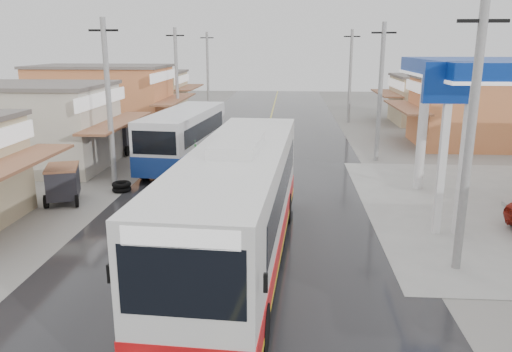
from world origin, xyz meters
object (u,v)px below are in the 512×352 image
object	(u,v)px
tricycle_far	(120,136)
tyre_stack	(122,187)
coach_bus	(239,206)
second_bus	(184,136)
tricycle_near	(63,182)
cyclist	(194,162)

from	to	relation	value
tricycle_far	tyre_stack	distance (m)	9.04
coach_bus	second_bus	bearing A→B (deg)	112.07
coach_bus	tricycle_far	size ratio (longest dim) A/B	5.29
coach_bus	tyre_stack	size ratio (longest dim) A/B	14.52
tricycle_near	tyre_stack	xyz separation A→B (m)	(1.98, 1.81, -0.71)
tricycle_near	second_bus	bearing A→B (deg)	42.67
tricycle_far	second_bus	bearing A→B (deg)	-34.99
coach_bus	tricycle_near	bearing A→B (deg)	148.19
tricycle_near	tyre_stack	size ratio (longest dim) A/B	2.55
second_bus	cyclist	xyz separation A→B (m)	(0.91, -2.04, -1.02)
coach_bus	tricycle_near	distance (m)	10.30
coach_bus	tricycle_near	world-z (taller)	coach_bus
coach_bus	tricycle_far	world-z (taller)	coach_bus
tricycle_far	tyre_stack	xyz separation A→B (m)	(2.89, -8.52, -0.85)
second_bus	tyre_stack	distance (m)	5.95
coach_bus	tricycle_far	bearing A→B (deg)	123.17
coach_bus	cyclist	xyz separation A→B (m)	(-3.52, 11.12, -1.29)
tricycle_near	tricycle_far	world-z (taller)	tricycle_far
tyre_stack	coach_bus	bearing A→B (deg)	-50.42
second_bus	tricycle_far	world-z (taller)	second_bus
cyclist	tyre_stack	size ratio (longest dim) A/B	2.25
second_bus	tyre_stack	xyz separation A→B (m)	(-1.95, -5.43, -1.46)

